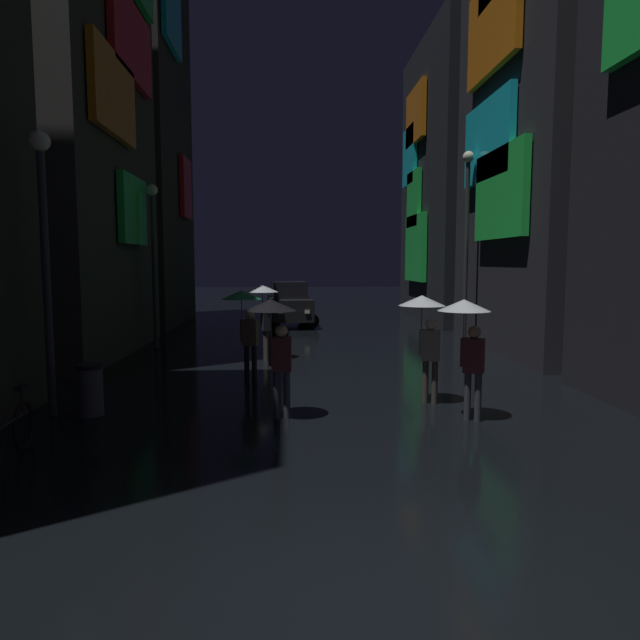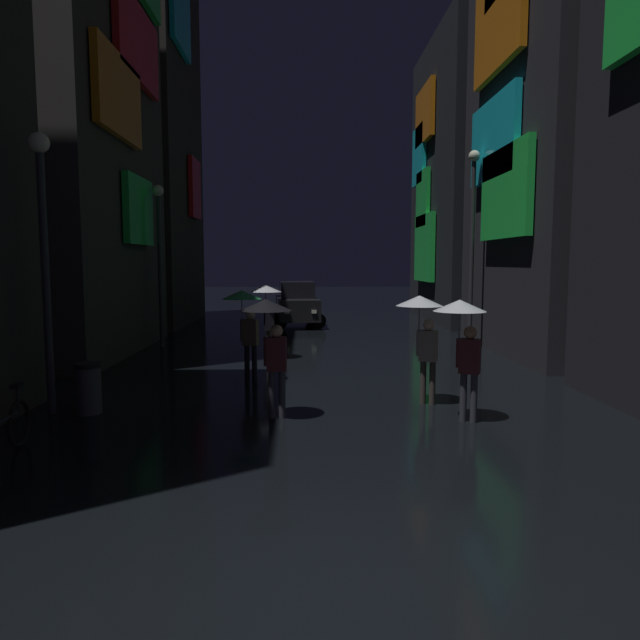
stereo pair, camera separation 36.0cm
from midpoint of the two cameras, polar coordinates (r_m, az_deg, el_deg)
ground_plane at (r=5.23m, az=5.23°, el=-26.00°), size 120.00×120.00×0.00m
building_left_mid at (r=19.42m, az=-24.09°, el=20.57°), size 4.25×7.99×15.72m
building_left_far at (r=27.77m, az=-17.07°, el=19.53°), size 4.25×7.27×18.92m
building_right_mid at (r=19.61m, az=24.07°, el=19.93°), size 4.25×7.57×15.39m
building_right_far at (r=28.27m, az=15.26°, el=13.18°), size 4.25×8.86×12.98m
pedestrian_foreground_left_clear at (r=10.08m, az=15.09°, el=-0.58°), size 0.90×0.90×2.12m
pedestrian_midstreet_centre_clear at (r=11.16m, az=11.11°, el=0.11°), size 0.90×0.90×2.12m
pedestrian_near_crossing_green at (r=13.11m, az=-6.77°, el=1.00°), size 0.90×0.90×2.12m
pedestrian_foreground_right_black at (r=9.94m, az=-4.06°, el=-0.49°), size 0.90×0.90×2.12m
pedestrian_midstreet_left_clear at (r=16.15m, az=-4.72°, el=1.92°), size 0.90×0.90×2.12m
bicycle_parked_at_storefront at (r=9.18m, az=-28.17°, el=-9.83°), size 0.19×1.82×0.96m
car_distant at (r=24.94m, az=-1.93°, el=1.58°), size 2.49×4.26×1.92m
streetlamp_left_far at (r=19.11m, az=-15.23°, el=7.17°), size 0.36×0.36×5.21m
streetlamp_left_near at (r=11.28m, az=-25.08°, el=7.41°), size 0.36×0.36×5.02m
streetlamp_right_far at (r=19.01m, az=15.53°, el=8.88°), size 0.36×0.36×6.25m
trash_bin at (r=11.21m, az=-21.27°, el=-6.37°), size 0.46×0.46×0.93m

